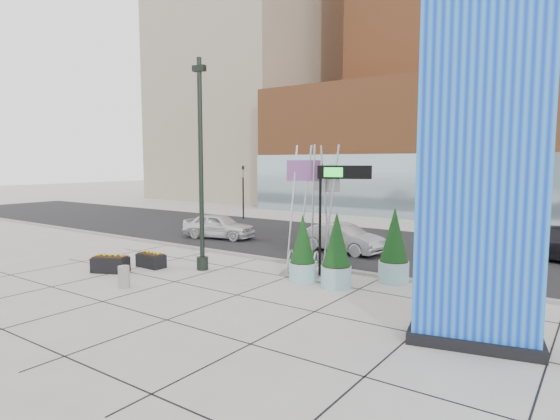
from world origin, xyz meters
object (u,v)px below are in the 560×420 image
Objects in this scene: blue_pylon at (482,141)px; overhead_street_sign at (337,182)px; lamp_post at (201,185)px; car_silver_mid at (342,238)px; car_white_west at (219,226)px; concrete_bollard at (124,277)px; public_art_sculpture at (311,240)px.

blue_pylon is 6.93m from overhead_street_sign.
lamp_post reaches higher than car_silver_mid.
car_silver_mid is at bearing -99.45° from car_white_west.
concrete_bollard is 10.70m from car_white_west.
concrete_bollard is at bearing -95.26° from lamp_post.
overhead_street_sign is (1.22, -0.15, 2.33)m from public_art_sculpture.
car_white_west is at bearing 100.57° from car_silver_mid.
concrete_bollard is at bearing 169.79° from car_silver_mid.
car_white_west is at bearing 135.59° from overhead_street_sign.
public_art_sculpture is 4.74m from car_silver_mid.
blue_pylon is at bearing -128.63° from car_silver_mid.
blue_pylon is 8.70m from public_art_sculpture.
lamp_post is at bearing -172.47° from public_art_sculpture.
car_silver_mid is at bearing 65.58° from lamp_post.
concrete_bollard is at bearing -167.45° from car_white_west.
car_white_west is at bearing 140.49° from blue_pylon.
blue_pylon is 2.37× the size of overhead_street_sign.
car_silver_mid is (-2.24, 4.74, -2.96)m from overhead_street_sign.
blue_pylon is 12.25m from concrete_bollard.
car_white_west is (-4.47, 9.72, 0.33)m from concrete_bollard.
lamp_post is 5.51m from overhead_street_sign.
public_art_sculpture reaches higher than concrete_bollard.
lamp_post is at bearing 178.30° from overhead_street_sign.
car_silver_mid is (-1.02, 4.58, -0.63)m from public_art_sculpture.
car_white_west is (-10.00, 4.37, -2.94)m from overhead_street_sign.
concrete_bollard is 0.18× the size of car_silver_mid.
overhead_street_sign is (5.20, 1.80, 0.19)m from lamp_post.
lamp_post is at bearing 157.85° from blue_pylon.
overhead_street_sign is (5.53, 5.35, 3.28)m from concrete_bollard.
overhead_street_sign is at bearing -146.83° from car_silver_mid.
car_silver_mid is at bearing 94.49° from overhead_street_sign.
public_art_sculpture is (3.99, 1.95, -2.13)m from lamp_post.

